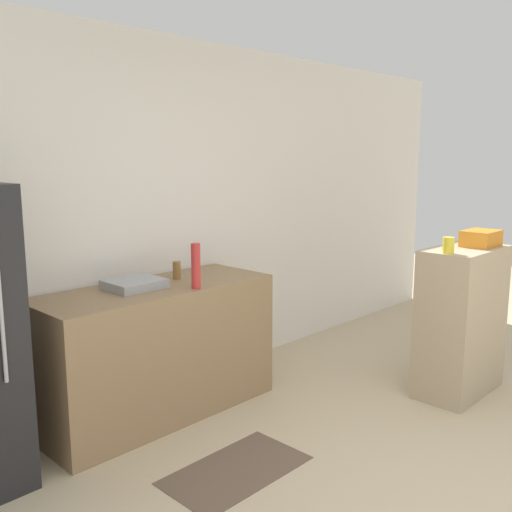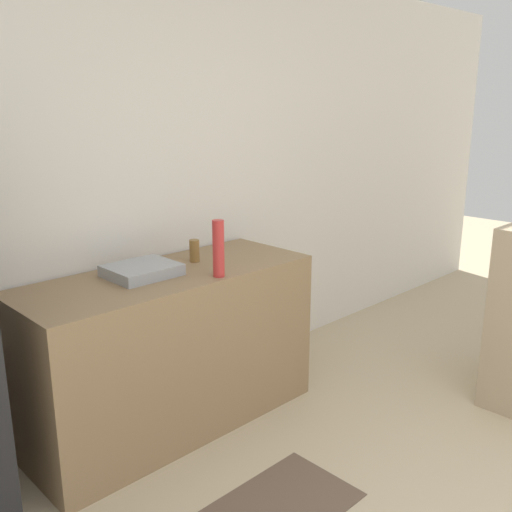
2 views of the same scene
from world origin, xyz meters
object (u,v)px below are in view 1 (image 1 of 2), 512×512
bottle_tall (196,266)px  bottle_short (177,270)px  jar (448,245)px  basket (481,238)px

bottle_tall → bottle_short: bearing=74.2°
bottle_tall → jar: (1.31, -1.10, 0.11)m
bottle_short → basket: (1.68, -1.44, 0.20)m
bottle_short → bottle_tall: bearing=-105.8°
bottle_short → jar: (1.22, -1.41, 0.19)m
bottle_short → basket: bearing=-40.6°
bottle_tall → basket: size_ratio=1.04×
bottle_tall → jar: size_ratio=2.64×
basket → jar: basket is taller
basket → jar: bearing=176.5°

